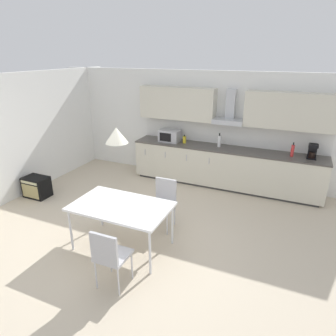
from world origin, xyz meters
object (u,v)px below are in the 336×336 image
at_px(bottle_red, 292,151).
at_px(dining_table, 121,208).
at_px(bottle_white, 219,141).
at_px(bottle_yellow, 184,140).
at_px(guitar_amp, 37,187).
at_px(pendant_lamp, 116,135).
at_px(microwave, 170,136).
at_px(chair_far_right, 164,199).
at_px(coffee_maker, 312,151).
at_px(chair_near_right, 109,254).

bearing_deg(bottle_red, dining_table, -127.41).
distance_m(bottle_white, bottle_yellow, 0.82).
height_order(guitar_amp, pendant_lamp, pendant_lamp).
height_order(bottle_yellow, pendant_lamp, pendant_lamp).
xyz_separation_m(bottle_red, pendant_lamp, (-2.26, -2.95, 0.80)).
relative_size(dining_table, pendant_lamp, 4.64).
relative_size(microwave, chair_far_right, 0.55).
relative_size(coffee_maker, bottle_red, 1.02).
distance_m(bottle_white, bottle_red, 1.54).
xyz_separation_m(dining_table, chair_near_right, (0.34, -0.83, -0.16)).
bearing_deg(bottle_yellow, chair_near_right, -83.35).
distance_m(microwave, guitar_amp, 3.17).
relative_size(dining_table, chair_near_right, 1.71).
height_order(bottle_white, bottle_yellow, bottle_white).
bearing_deg(bottle_white, pendant_lamp, -103.37).
relative_size(microwave, guitar_amp, 0.92).
relative_size(bottle_yellow, dining_table, 0.13).
relative_size(bottle_red, guitar_amp, 0.57).
height_order(bottle_white, chair_near_right, bottle_white).
xyz_separation_m(bottle_white, chair_near_right, (-0.38, -3.84, -0.51)).
xyz_separation_m(dining_table, chair_far_right, (0.33, 0.83, -0.16)).
distance_m(bottle_red, guitar_amp, 5.41).
xyz_separation_m(guitar_amp, pendant_lamp, (2.64, -0.79, 1.61)).
xyz_separation_m(bottle_white, dining_table, (-0.71, -3.01, -0.35)).
bearing_deg(chair_near_right, coffee_maker, 59.06).
height_order(dining_table, chair_near_right, chair_near_right).
relative_size(microwave, coffee_maker, 1.60).
relative_size(chair_near_right, guitar_amp, 1.67).
xyz_separation_m(bottle_red, guitar_amp, (-4.90, -2.16, -0.82)).
bearing_deg(microwave, dining_table, -80.79).
bearing_deg(chair_far_right, microwave, 110.90).
relative_size(chair_far_right, pendant_lamp, 2.72).
bearing_deg(microwave, bottle_yellow, 0.87).
distance_m(bottle_red, chair_far_right, 2.91).
bearing_deg(guitar_amp, dining_table, -16.71).
height_order(bottle_white, bottle_red, bottle_white).
height_order(microwave, coffee_maker, coffee_maker).
distance_m(dining_table, guitar_amp, 2.80).
height_order(microwave, guitar_amp, microwave).
relative_size(bottle_yellow, chair_far_right, 0.23).
bearing_deg(dining_table, coffee_maker, 48.70).
xyz_separation_m(chair_near_right, pendant_lamp, (-0.34, 0.83, 1.30)).
xyz_separation_m(coffee_maker, chair_near_right, (-2.29, -3.82, -0.53)).
relative_size(microwave, bottle_white, 1.53).
distance_m(bottle_white, chair_far_right, 2.27).
distance_m(guitar_amp, pendant_lamp, 3.19).
relative_size(microwave, bottle_yellow, 2.43).
height_order(bottle_red, pendant_lamp, pendant_lamp).
xyz_separation_m(coffee_maker, bottle_white, (-1.91, 0.02, -0.02)).
bearing_deg(bottle_red, chair_far_right, -132.24).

